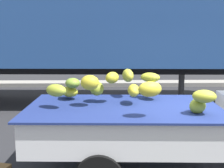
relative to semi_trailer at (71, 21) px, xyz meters
name	(u,v)px	position (x,y,z in m)	size (l,w,h in m)	color
curb_strip	(148,83)	(2.79, 3.28, -2.46)	(80.00, 0.80, 0.16)	gray
semi_trailer	(71,21)	(0.00, 0.00, 0.00)	(12.07, 2.94, 3.95)	navy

